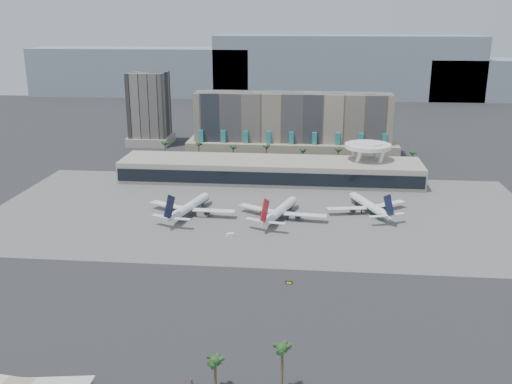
# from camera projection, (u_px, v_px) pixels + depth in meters

# --- Properties ---
(ground) EXTENTS (900.00, 900.00, 0.00)m
(ground) POSITION_uv_depth(u_px,v_px,m) (248.00, 257.00, 222.34)
(ground) COLOR #232326
(ground) RESTS_ON ground
(apron_pad) EXTENTS (260.00, 130.00, 0.06)m
(apron_pad) POSITION_uv_depth(u_px,v_px,m) (261.00, 211.00, 274.64)
(apron_pad) COLOR #5B5B59
(apron_pad) RESTS_ON ground
(mountain_ridge) EXTENTS (680.00, 60.00, 70.00)m
(mountain_ridge) POSITION_uv_depth(u_px,v_px,m) (318.00, 71.00, 657.96)
(mountain_ridge) COLOR gray
(mountain_ridge) RESTS_ON ground
(hotel) EXTENTS (140.00, 30.00, 42.00)m
(hotel) POSITION_uv_depth(u_px,v_px,m) (292.00, 131.00, 382.35)
(hotel) COLOR gray
(hotel) RESTS_ON ground
(office_tower) EXTENTS (30.00, 30.00, 52.00)m
(office_tower) POSITION_uv_depth(u_px,v_px,m) (150.00, 113.00, 414.84)
(office_tower) COLOR black
(office_tower) RESTS_ON ground
(terminal) EXTENTS (170.00, 32.50, 14.50)m
(terminal) POSITION_uv_depth(u_px,v_px,m) (270.00, 169.00, 324.90)
(terminal) COLOR #ADA698
(terminal) RESTS_ON ground
(saucer_structure) EXTENTS (26.00, 26.00, 21.89)m
(saucer_structure) POSITION_uv_depth(u_px,v_px,m) (368.00, 149.00, 322.04)
(saucer_structure) COLOR white
(saucer_structure) RESTS_ON ground
(palm_row) EXTENTS (157.80, 2.80, 13.10)m
(palm_row) POSITION_uv_depth(u_px,v_px,m) (285.00, 149.00, 356.51)
(palm_row) COLOR brown
(palm_row) RESTS_ON ground
(airliner_left) EXTENTS (42.99, 44.59, 15.73)m
(airliner_left) POSITION_uv_depth(u_px,v_px,m) (190.00, 207.00, 268.74)
(airliner_left) COLOR white
(airliner_left) RESTS_ON ground
(airliner_centre) EXTENTS (41.94, 43.40, 15.49)m
(airliner_centre) POSITION_uv_depth(u_px,v_px,m) (280.00, 211.00, 263.74)
(airliner_centre) COLOR white
(airliner_centre) RESTS_ON ground
(airliner_right) EXTENTS (38.85, 40.02, 14.71)m
(airliner_right) POSITION_uv_depth(u_px,v_px,m) (369.00, 205.00, 271.77)
(airliner_right) COLOR white
(airliner_right) RESTS_ON ground
(service_vehicle_a) EXTENTS (5.03, 2.59, 2.42)m
(service_vehicle_a) POSITION_uv_depth(u_px,v_px,m) (202.00, 214.00, 267.71)
(service_vehicle_a) COLOR white
(service_vehicle_a) RESTS_ON ground
(service_vehicle_b) EXTENTS (3.53, 2.86, 1.58)m
(service_vehicle_b) POSITION_uv_depth(u_px,v_px,m) (230.00, 235.00, 242.71)
(service_vehicle_b) COLOR white
(service_vehicle_b) RESTS_ON ground
(taxiway_sign) EXTENTS (2.44, 0.60, 1.10)m
(taxiway_sign) POSITION_uv_depth(u_px,v_px,m) (289.00, 283.00, 199.76)
(taxiway_sign) COLOR black
(taxiway_sign) RESTS_ON ground
(near_palm_a) EXTENTS (6.00, 6.00, 9.80)m
(near_palm_a) POSITION_uv_depth(u_px,v_px,m) (215.00, 366.00, 140.90)
(near_palm_a) COLOR brown
(near_palm_a) RESTS_ON ground
(near_palm_b) EXTENTS (6.00, 6.00, 14.05)m
(near_palm_b) POSITION_uv_depth(u_px,v_px,m) (282.00, 354.00, 138.81)
(near_palm_b) COLOR brown
(near_palm_b) RESTS_ON ground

